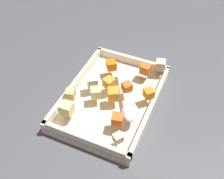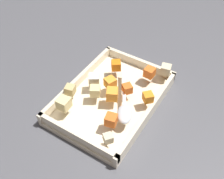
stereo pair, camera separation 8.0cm
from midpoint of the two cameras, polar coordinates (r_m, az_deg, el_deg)
The scene contains 16 objects.
ground_plane at distance 0.84m, azimuth 2.12°, elevation -2.71°, with size 4.00×4.00×0.00m, color #4C4C51.
baking_dish at distance 0.83m, azimuth 2.76°, elevation -2.11°, with size 0.36×0.26×0.04m.
carrot_chunk_back_center at distance 0.87m, azimuth 3.48°, elevation 4.94°, with size 0.03×0.03×0.03m, color orange.
carrot_chunk_rim_edge at distance 0.78m, azimuth 2.98°, elevation -1.11°, with size 0.03×0.03×0.03m, color orange.
carrot_chunk_heap_top at distance 0.72m, azimuth 3.00°, elevation -6.50°, with size 0.03×0.03×0.03m, color orange.
carrot_chunk_near_spoon at distance 0.80m, azimuth 6.03°, elevation 0.06°, with size 0.03×0.03×0.03m, color orange.
carrot_chunk_heap_side at distance 0.79m, azimuth 10.40°, elevation -1.74°, with size 0.03×0.03×0.03m, color orange.
carrot_chunk_corner_ne at distance 0.86m, azimuth 10.47°, elevation 3.41°, with size 0.03×0.03×0.03m, color orange.
carrot_chunk_corner_se at distance 0.81m, azimuth 2.44°, elevation 1.31°, with size 0.03×0.03×0.03m, color orange.
potato_chunk_near_right at distance 0.79m, azimuth -0.65°, elevation -0.44°, with size 0.03×0.03×0.03m, color #E0CC89.
potato_chunk_far_left at distance 0.69m, azimuth 2.52°, elevation -10.27°, with size 0.02×0.02×0.02m, color beige.
potato_chunk_corner_nw at distance 0.88m, azimuth 13.71°, elevation 3.92°, with size 0.03×0.03×0.03m, color beige.
potato_chunk_near_left at distance 0.76m, azimuth -7.06°, elevation -3.04°, with size 0.03×0.03×0.03m, color #E0CC89.
potato_chunk_front_center at distance 0.80m, azimuth -5.89°, elevation -0.21°, with size 0.03×0.03×0.03m, color tan.
parsnip_chunk_under_handle at distance 0.82m, azimuth -1.00°, elevation 1.98°, with size 0.03×0.03×0.03m, color silver.
serving_spoon at distance 0.75m, azimuth 5.66°, elevation -4.54°, with size 0.20×0.13×0.02m.
Camera 2 is at (0.47, 0.30, 0.63)m, focal length 43.91 mm.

